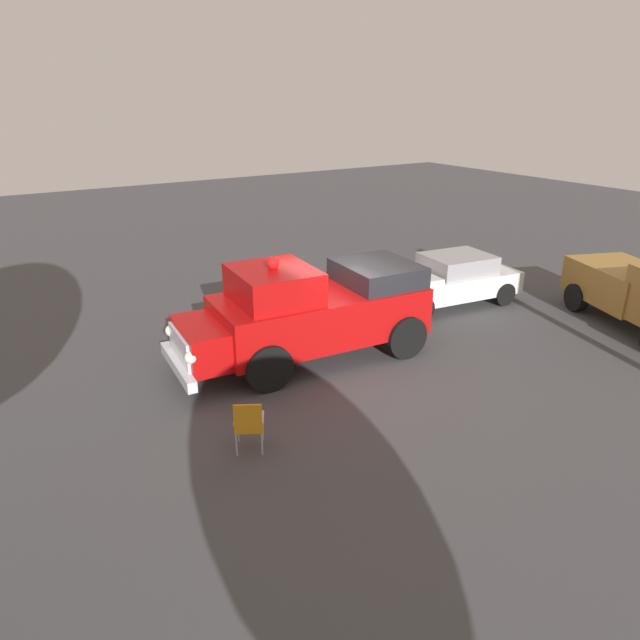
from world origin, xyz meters
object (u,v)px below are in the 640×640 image
object	(u,v)px
classic_hot_rod	(447,280)
lawn_chair_by_car	(249,423)
lawn_chair_near_truck	(279,296)
spectator_seated	(278,294)
vintage_fire_truck	(311,310)

from	to	relation	value
classic_hot_rod	lawn_chair_by_car	world-z (taller)	classic_hot_rod
lawn_chair_near_truck	lawn_chair_by_car	xyz separation A→B (m)	(-3.57, -5.52, 0.00)
classic_hot_rod	lawn_chair_near_truck	bearing A→B (deg)	159.97
lawn_chair_by_car	spectator_seated	distance (m)	6.44
vintage_fire_truck	spectator_seated	bearing A→B (deg)	78.08
classic_hot_rod	spectator_seated	world-z (taller)	classic_hot_rod
vintage_fire_truck	classic_hot_rod	xyz separation A→B (m)	(5.34, 1.08, -0.45)
classic_hot_rod	spectator_seated	xyz separation A→B (m)	(-4.78, 1.61, -0.05)
lawn_chair_near_truck	spectator_seated	distance (m)	0.17
vintage_fire_truck	lawn_chair_by_car	size ratio (longest dim) A/B	5.98
lawn_chair_near_truck	lawn_chair_by_car	size ratio (longest dim) A/B	1.00
classic_hot_rod	lawn_chair_near_truck	xyz separation A→B (m)	(-4.70, 1.71, -0.16)
vintage_fire_truck	spectator_seated	world-z (taller)	vintage_fire_truck
lawn_chair_by_car	lawn_chair_near_truck	bearing A→B (deg)	57.11
vintage_fire_truck	classic_hot_rod	world-z (taller)	vintage_fire_truck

